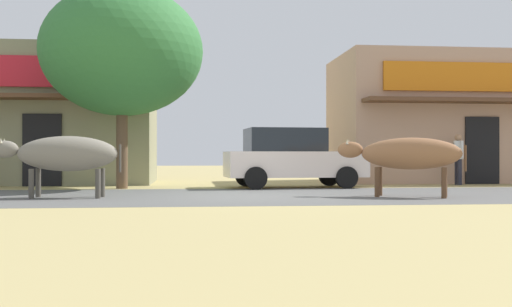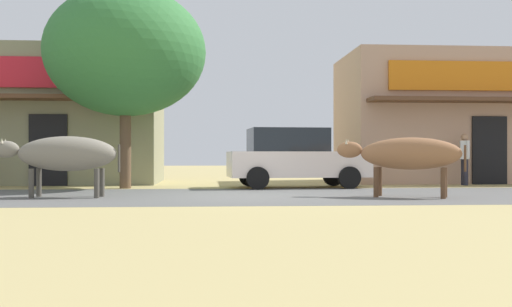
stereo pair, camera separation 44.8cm
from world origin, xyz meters
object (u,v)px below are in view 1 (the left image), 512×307
Objects in this scene: roadside_tree at (122,51)px; parked_hatchback_car at (291,157)px; cow_near_brown at (65,154)px; pedestrian_by_shop at (458,155)px; cow_far_dark at (408,154)px.

roadside_tree is 1.39× the size of parked_hatchback_car.
cow_near_brown is at bearing -102.65° from roadside_tree.
pedestrian_by_shop is at bearing 5.83° from roadside_tree.
parked_hatchback_car is 5.36m from pedestrian_by_shop.
cow_far_dark is 1.69× the size of pedestrian_by_shop.
parked_hatchback_car is at bearing -169.40° from pedestrian_by_shop.
pedestrian_by_shop reaches higher than cow_near_brown.
roadside_tree is 5.44m from parked_hatchback_car.
parked_hatchback_car is 1.50× the size of cow_far_dark.
parked_hatchback_car is (4.63, 0.03, -2.86)m from roadside_tree.
roadside_tree is at bearing 147.93° from cow_far_dark.
pedestrian_by_shop is (9.90, 1.01, -2.80)m from roadside_tree.
roadside_tree reaches higher than cow_far_dark.
parked_hatchback_car is 4.49m from cow_far_dark.
parked_hatchback_car reaches higher than pedestrian_by_shop.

